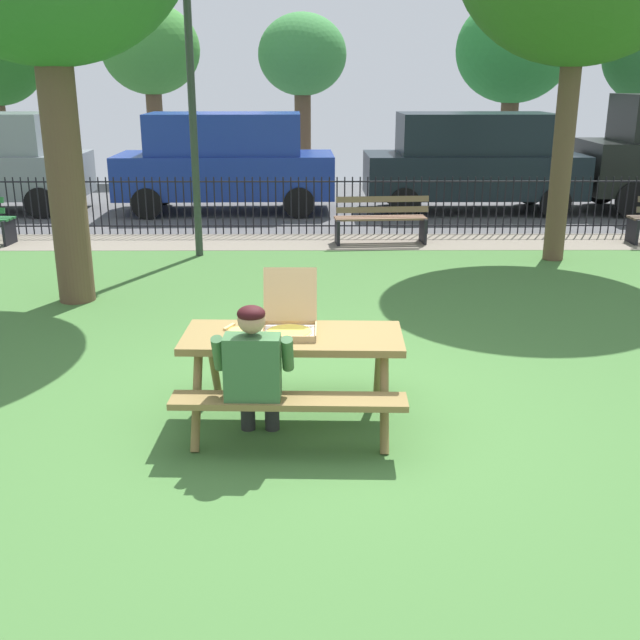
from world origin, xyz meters
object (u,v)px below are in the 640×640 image
Objects in this scene: pizza_box_open at (290,320)px; parked_car_right at (473,160)px; park_bench_center at (381,220)px; pizza_slice_on_table at (240,329)px; far_tree_center at (302,57)px; picnic_table_foreground at (293,354)px; parked_car_center at (226,160)px; lamp_post_walkway at (191,74)px; far_tree_midright at (514,51)px; far_tree_midleft at (151,51)px; adult_at_table at (254,369)px.

pizza_box_open is 0.11× the size of parked_car_right.
pizza_slice_on_table is at bearing -104.15° from park_bench_center.
far_tree_center is at bearing 90.49° from pizza_box_open.
parked_car_center reaches higher than picnic_table_foreground.
park_bench_center is at bearing 75.85° from pizza_slice_on_table.
parked_car_right is at bearing 38.99° from lamp_post_walkway.
pizza_box_open is at bearing -74.74° from lamp_post_walkway.
far_tree_midright is (6.31, 16.74, 2.73)m from pizza_slice_on_table.
parked_car_right is at bearing 56.29° from park_bench_center.
adult_at_table is at bearing -76.41° from far_tree_midleft.
lamp_post_walkway is (-1.69, 6.18, 1.96)m from pizza_box_open.
park_bench_center is at bearing -115.06° from far_tree_midright.
parked_car_center is at bearing 99.23° from pizza_box_open.
pizza_slice_on_table is 0.65m from adult_at_table.
far_tree_midleft is (-4.45, 16.78, 2.64)m from pizza_box_open.
picnic_table_foreground is at bearing -71.17° from pizza_box_open.
far_tree_midright is at bearing 0.00° from far_tree_midleft.
parked_car_right is at bearing 68.87° from pizza_slice_on_table.
far_tree_midleft is at bearing 104.60° from lamp_post_walkway.
parked_car_right is 10.51m from far_tree_midleft.
picnic_table_foreground is 0.40× the size of parked_car_right.
far_tree_midright is (4.53, 9.68, 3.09)m from park_bench_center.
far_tree_center is at bearing 180.00° from far_tree_midright.
far_tree_midleft reaches higher than picnic_table_foreground.
park_bench_center is at bearing 78.12° from adult_at_table.
adult_at_table is 0.25× the size of lamp_post_walkway.
park_bench_center reaches higher than pizza_slice_on_table.
parked_car_right is at bearing 70.97° from pizza_box_open.
parked_car_center is 6.87m from far_tree_center.
lamp_post_walkway is 1.02× the size of parked_car_center.
picnic_table_foreground is 17.08m from far_tree_center.
picnic_table_foreground is 6.09× the size of pizza_slice_on_table.
far_tree_midleft is (-4.03, 16.74, 2.72)m from pizza_slice_on_table.
far_tree_midleft reaches higher than park_bench_center.
park_bench_center is at bearing 79.15° from pizza_box_open.
parked_car_right is (5.30, 4.29, -1.73)m from lamp_post_walkway.
far_tree_midleft is at bearing 104.87° from picnic_table_foreground.
pizza_slice_on_table is 10.51m from parked_car_center.
pizza_slice_on_table is 6.60m from lamp_post_walkway.
adult_at_table is 17.56m from far_tree_center.
parked_car_right is (3.87, 11.05, 0.44)m from adult_at_table.
pizza_slice_on_table is 0.07× the size of parked_car_right.
pizza_slice_on_table is 17.43m from far_tree_midleft.
pizza_box_open is at bearing -75.15° from far_tree_midleft.
park_bench_center is 10.23m from far_tree_center.
parked_car_right is 0.96× the size of far_tree_midleft.
pizza_slice_on_table is 0.06× the size of lamp_post_walkway.
pizza_slice_on_table is at bearing -111.13° from parked_car_right.
pizza_slice_on_table is 0.07× the size of far_tree_center.
parked_car_center is at bearing 180.00° from parked_car_right.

